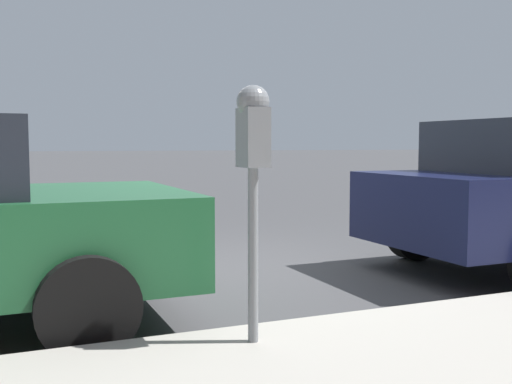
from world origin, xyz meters
The scene contains 2 objects.
ground_plane centered at (0.00, 0.00, 0.00)m, with size 220.00×220.00×0.00m, color #424244.
parking_meter centered at (-2.52, 0.88, 1.29)m, with size 0.21×0.19×1.49m.
Camera 1 is at (-5.70, 2.18, 1.31)m, focal length 42.00 mm.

